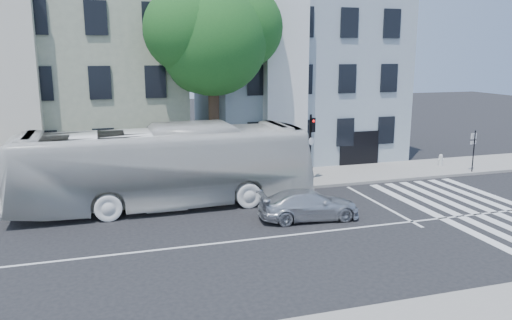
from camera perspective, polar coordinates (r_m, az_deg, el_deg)
name	(u,v)px	position (r m, az deg, el deg)	size (l,w,h in m)	color
ground	(263,238)	(19.13, 0.86, -8.93)	(120.00, 120.00, 0.00)	black
sidewalk_far	(217,185)	(26.47, -4.46, -2.81)	(80.00, 4.00, 0.15)	gray
building_left	(75,77)	(32.06, -19.94, 8.94)	(12.00, 10.00, 11.00)	gray
building_right	(294,74)	(34.37, 4.38, 9.77)	(12.00, 10.00, 11.00)	#909BAB
street_tree	(213,34)	(26.34, -4.98, 14.15)	(7.30, 5.90, 11.10)	#2D2116
bus	(165,167)	(22.88, -10.35, -0.74)	(13.36, 3.13, 3.72)	silver
sedan	(309,205)	(21.20, 6.06, -5.11)	(4.28, 1.74, 1.24)	silver
hedge	(170,189)	(24.31, -9.82, -3.27)	(8.50, 0.84, 0.70)	#2D541B
traffic_signal	(311,139)	(26.65, 6.32, 2.37)	(0.37, 0.51, 3.71)	black
fire_hydrant	(441,160)	(32.45, 20.35, 0.03)	(0.40, 0.23, 0.71)	silver
far_sign_pole	(474,145)	(31.27, 23.61, 1.54)	(0.43, 0.19, 2.41)	black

